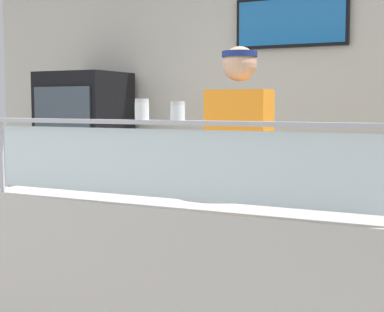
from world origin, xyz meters
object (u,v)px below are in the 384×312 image
at_px(parmesan_shaker, 142,111).
at_px(worker_figure, 239,171).
at_px(pepper_flake_shaker, 178,112).
at_px(pizza_server, 220,189).
at_px(drink_fridge, 85,166).
at_px(pizza_tray, 220,193).

bearing_deg(parmesan_shaker, worker_figure, 85.38).
bearing_deg(pepper_flake_shaker, pizza_server, 82.13).
xyz_separation_m(worker_figure, drink_fridge, (-1.90, 0.99, -0.15)).
xyz_separation_m(pizza_tray, pepper_flake_shaker, (-0.04, -0.38, 0.41)).
relative_size(worker_figure, drink_fridge, 1.04).
xyz_separation_m(pepper_flake_shaker, drink_fridge, (-2.00, 1.99, -0.53)).
bearing_deg(pizza_tray, pepper_flake_shaker, -95.89).
bearing_deg(worker_figure, parmesan_shaker, -94.62).
height_order(pizza_server, parmesan_shaker, parmesan_shaker).
bearing_deg(pizza_tray, parmesan_shaker, -120.22).
height_order(pizza_tray, pizza_server, pizza_server).
bearing_deg(pepper_flake_shaker, pizza_tray, 84.11).
relative_size(pepper_flake_shaker, worker_figure, 0.05).
height_order(parmesan_shaker, drink_fridge, drink_fridge).
distance_m(pizza_tray, parmesan_shaker, 0.61).
xyz_separation_m(pizza_server, pepper_flake_shaker, (-0.05, -0.36, 0.39)).
xyz_separation_m(pizza_server, worker_figure, (-0.15, 0.64, 0.02)).
height_order(parmesan_shaker, pepper_flake_shaker, parmesan_shaker).
relative_size(pizza_server, worker_figure, 0.16).
bearing_deg(worker_figure, pizza_tray, -77.04).
relative_size(pizza_tray, pizza_server, 1.62).
xyz_separation_m(pizza_tray, pizza_server, (0.01, -0.02, 0.02)).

